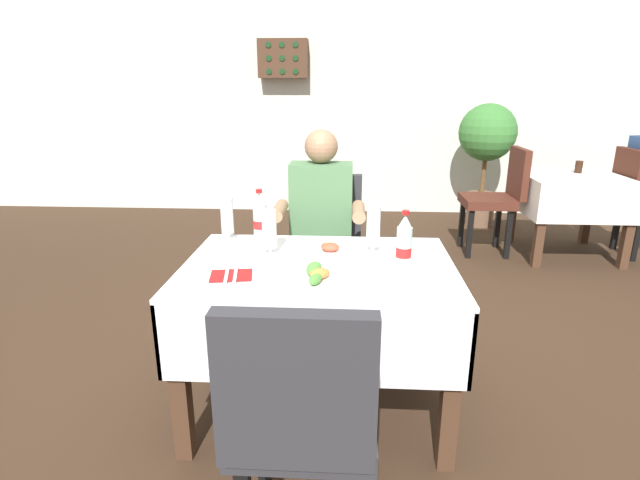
{
  "coord_description": "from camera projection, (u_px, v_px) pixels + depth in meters",
  "views": [
    {
      "loc": [
        0.26,
        -2.14,
        1.49
      ],
      "look_at": [
        0.13,
        0.0,
        0.82
      ],
      "focal_mm": 27.59,
      "sensor_mm": 36.0,
      "label": 1
    }
  ],
  "objects": [
    {
      "name": "cola_bottle_primary",
      "position": [
        404.0,
        245.0,
        2.06
      ],
      "size": [
        0.07,
        0.07,
        0.27
      ],
      "color": "silver",
      "rests_on": "main_dining_table"
    },
    {
      "name": "background_chair_left",
      "position": [
        498.0,
        194.0,
        4.45
      ],
      "size": [
        0.5,
        0.44,
        0.97
      ],
      "color": "#4C2319",
      "rests_on": "ground"
    },
    {
      "name": "napkin_cutlery_set",
      "position": [
        231.0,
        275.0,
        2.03
      ],
      "size": [
        0.19,
        0.2,
        0.01
      ],
      "color": "maroon",
      "rests_on": "main_dining_table"
    },
    {
      "name": "wall_bottle_rack",
      "position": [
        283.0,
        59.0,
        5.56
      ],
      "size": [
        0.56,
        0.21,
        0.42
      ],
      "color": "#472D1E"
    },
    {
      "name": "beer_glass_middle",
      "position": [
        227.0,
        219.0,
        2.49
      ],
      "size": [
        0.07,
        0.07,
        0.22
      ],
      "color": "white",
      "rests_on": "main_dining_table"
    },
    {
      "name": "background_dining_table",
      "position": [
        569.0,
        196.0,
        4.41
      ],
      "size": [
        0.85,
        0.86,
        0.74
      ],
      "color": "white",
      "rests_on": "ground"
    },
    {
      "name": "back_wall",
      "position": [
        328.0,
        83.0,
        5.76
      ],
      "size": [
        11.0,
        0.12,
        3.06
      ],
      "primitive_type": "cube",
      "color": "silver",
      "rests_on": "ground"
    },
    {
      "name": "background_table_tumbler",
      "position": [
        579.0,
        167.0,
        4.44
      ],
      "size": [
        0.06,
        0.06,
        0.11
      ],
      "primitive_type": "cylinder",
      "color": "black",
      "rests_on": "background_dining_table"
    },
    {
      "name": "potted_plant_corner",
      "position": [
        487.0,
        143.0,
        5.27
      ],
      "size": [
        0.61,
        0.61,
        1.32
      ],
      "color": "brown",
      "rests_on": "ground"
    },
    {
      "name": "seated_diner_far",
      "position": [
        321.0,
        226.0,
        2.86
      ],
      "size": [
        0.5,
        0.46,
        1.26
      ],
      "color": "#282D42",
      "rests_on": "ground"
    },
    {
      "name": "ground_plane",
      "position": [
        294.0,
        393.0,
        2.5
      ],
      "size": [
        11.0,
        11.0,
        0.0
      ],
      "primitive_type": "plane",
      "color": "#382619"
    },
    {
      "name": "cola_bottle_secondary",
      "position": [
        260.0,
        219.0,
        2.47
      ],
      "size": [
        0.07,
        0.07,
        0.27
      ],
      "color": "silver",
      "rests_on": "main_dining_table"
    },
    {
      "name": "chair_far_diner_seat",
      "position": [
        327.0,
        246.0,
        3.01
      ],
      "size": [
        0.44,
        0.5,
        0.97
      ],
      "color": "#2D2D33",
      "rests_on": "ground"
    },
    {
      "name": "main_dining_table",
      "position": [
        319.0,
        299.0,
        2.23
      ],
      "size": [
        1.2,
        0.85,
        0.74
      ],
      "color": "white",
      "rests_on": "ground"
    },
    {
      "name": "plate_near_camera",
      "position": [
        318.0,
        276.0,
        1.98
      ],
      "size": [
        0.25,
        0.25,
        0.07
      ],
      "color": "white",
      "rests_on": "main_dining_table"
    },
    {
      "name": "chair_near_camera_side",
      "position": [
        302.0,
        417.0,
        1.45
      ],
      "size": [
        0.44,
        0.5,
        0.97
      ],
      "color": "#2D2D33",
      "rests_on": "ground"
    },
    {
      "name": "beer_glass_left",
      "position": [
        373.0,
        229.0,
        2.3
      ],
      "size": [
        0.07,
        0.07,
        0.23
      ],
      "color": "white",
      "rests_on": "main_dining_table"
    },
    {
      "name": "plate_far_diner",
      "position": [
        328.0,
        251.0,
        2.3
      ],
      "size": [
        0.24,
        0.24,
        0.05
      ],
      "color": "white",
      "rests_on": "main_dining_table"
    },
    {
      "name": "beer_glass_right",
      "position": [
        269.0,
        232.0,
        2.28
      ],
      "size": [
        0.07,
        0.07,
        0.21
      ],
      "color": "white",
      "rests_on": "main_dining_table"
    }
  ]
}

